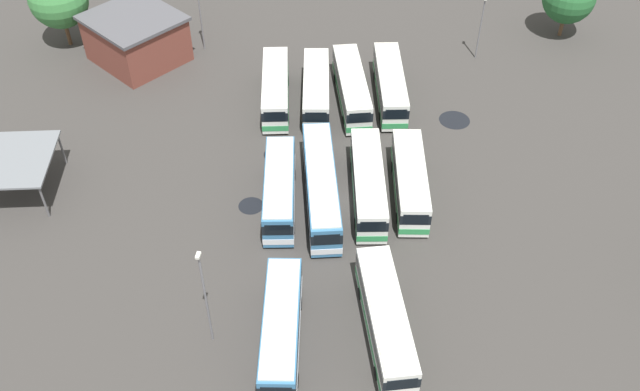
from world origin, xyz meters
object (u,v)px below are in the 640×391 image
Objects in this scene: bus_row0_slot0 at (275,89)px; bus_row2_slot2 at (385,319)px; maintenance_shelter at (11,160)px; lamp_post_near_entrance at (200,11)px; lamp_post_mid_lot at (481,25)px; bus_row0_slot2 at (352,88)px; bus_row2_slot0 at (281,329)px; bus_row0_slot1 at (316,89)px; bus_row1_slot1 at (321,185)px; bus_row1_slot0 at (280,189)px; bus_row1_slot2 at (368,183)px; bus_row0_slot3 at (390,85)px; depot_building at (136,38)px; lamp_post_by_building at (205,295)px; bus_row1_slot3 at (410,181)px.

bus_row0_slot0 is 30.42m from bus_row2_slot2.
lamp_post_near_entrance reaches higher than maintenance_shelter.
lamp_post_mid_lot reaches higher than bus_row2_slot2.
bus_row2_slot0 is (30.58, -1.71, -0.00)m from bus_row0_slot2.
bus_row1_slot1 is at bearing 10.00° from bus_row0_slot1.
bus_row0_slot0 is 1.02× the size of bus_row1_slot0.
bus_row1_slot0 is 1.00× the size of bus_row2_slot0.
bus_row1_slot2 is 1.01× the size of bus_row2_slot2.
bus_row1_slot2 is 30.56m from lamp_post_near_entrance.
maintenance_shelter is at bearing -59.77° from bus_row0_slot3.
depot_building is at bearing -147.38° from bus_row2_slot0.
bus_row1_slot2 is (14.27, 3.02, -0.00)m from bus_row0_slot2.
lamp_post_mid_lot is (-41.06, 14.66, 2.24)m from bus_row2_slot0.
maintenance_shelter is (-11.16, -33.53, 1.64)m from bus_row2_slot2.
lamp_post_by_building reaches higher than bus_row1_slot0.
bus_row0_slot3 is 0.99× the size of bus_row1_slot2.
bus_row1_slot3 is 1.24× the size of maintenance_shelter.
bus_row0_slot2 is 0.85× the size of bus_row1_slot1.
bus_row1_slot0 is 23.51m from maintenance_shelter.
lamp_post_by_building reaches higher than bus_row2_slot2.
bus_row0_slot1 is at bearing -55.48° from lamp_post_mid_lot.
bus_row1_slot1 is (14.25, 2.51, 0.00)m from bus_row0_slot1.
bus_row0_slot0 is at bearing 69.69° from depot_building.
bus_row1_slot2 is 0.94× the size of depot_building.
bus_row1_slot2 is (15.30, -0.85, 0.00)m from bus_row0_slot3.
bus_row1_slot2 is 1.63× the size of lamp_post_mid_lot.
depot_building is 1.74× the size of lamp_post_mid_lot.
bus_row0_slot3 is 19.10m from bus_row1_slot0.
bus_row2_slot2 is 45.03m from depot_building.
bus_row1_slot0 and bus_row1_slot3 have the same top height.
bus_row2_slot2 is at bearing 99.91° from lamp_post_by_building.
bus_row0_slot1 is at bearing -176.47° from bus_row2_slot0.
lamp_post_by_building reaches higher than bus_row1_slot2.
bus_row1_slot3 is 32.55m from lamp_post_near_entrance.
lamp_post_near_entrance reaches higher than bus_row1_slot2.
lamp_post_mid_lot reaches higher than bus_row1_slot1.
bus_row2_slot2 is (12.53, 10.12, 0.00)m from bus_row1_slot0.
bus_row2_slot2 is at bearing 10.16° from bus_row1_slot2.
bus_row0_slot3 is (-2.32, 11.56, 0.00)m from bus_row0_slot0.
lamp_post_mid_lot is (-9.46, 9.07, 2.24)m from bus_row0_slot3.
bus_row2_slot2 is (14.39, 2.58, -0.00)m from bus_row1_slot2.
lamp_post_near_entrance reaches higher than depot_building.
bus_row1_slot3 is 0.99× the size of bus_row2_slot0.
bus_row0_slot0 and bus_row2_slot0 have the same top height.
bus_row0_slot0 and bus_row0_slot1 have the same top height.
bus_row0_slot2 is at bearing 164.37° from bus_row1_slot0.
bus_row1_slot1 is 1.20× the size of bus_row2_slot2.
lamp_post_mid_lot reaches higher than bus_row1_slot0.
bus_row0_slot1 is 0.87× the size of depot_building.
bus_row0_slot1 and bus_row0_slot3 have the same top height.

